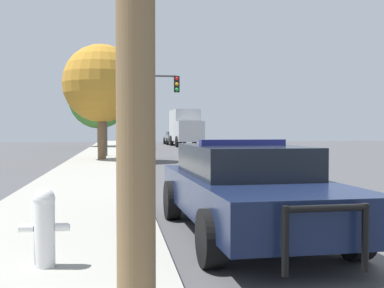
% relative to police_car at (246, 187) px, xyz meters
% --- Properties ---
extents(sidewalk_left, '(3.00, 110.00, 0.13)m').
position_rel_police_car_xyz_m(sidewalk_left, '(-2.80, -0.40, -0.66)').
color(sidewalk_left, '#99968C').
rests_on(sidewalk_left, ground_plane).
extents(police_car, '(2.19, 5.11, 1.44)m').
position_rel_police_car_xyz_m(police_car, '(0.00, 0.00, 0.00)').
color(police_car, '#141E3D').
rests_on(police_car, ground_plane).
extents(fire_hydrant, '(0.53, 0.23, 0.84)m').
position_rel_police_car_xyz_m(fire_hydrant, '(-2.68, -1.75, -0.15)').
color(fire_hydrant, white).
rests_on(fire_hydrant, sidewalk_left).
extents(traffic_light, '(4.15, 0.35, 4.59)m').
position_rel_police_car_xyz_m(traffic_light, '(-0.87, 19.79, 2.70)').
color(traffic_light, '#424247').
rests_on(traffic_light, sidewalk_left).
extents(car_background_distant, '(2.02, 4.45, 1.34)m').
position_rel_police_car_xyz_m(car_background_distant, '(3.82, 42.91, 0.01)').
color(car_background_distant, slate).
rests_on(car_background_distant, ground_plane).
extents(box_truck, '(2.65, 6.67, 3.43)m').
position_rel_police_car_xyz_m(box_truck, '(4.29, 37.79, 1.09)').
color(box_truck, '#B7B7BC').
rests_on(box_truck, ground_plane).
extents(tree_sidewalk_far, '(5.15, 5.15, 6.68)m').
position_rel_police_car_xyz_m(tree_sidewalk_far, '(-3.60, 35.05, 3.50)').
color(tree_sidewalk_far, brown).
rests_on(tree_sidewalk_far, sidewalk_left).
extents(tree_sidewalk_mid, '(3.77, 3.77, 5.58)m').
position_rel_police_car_xyz_m(tree_sidewalk_mid, '(-2.72, 16.76, 3.08)').
color(tree_sidewalk_mid, brown).
rests_on(tree_sidewalk_mid, sidewalk_left).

